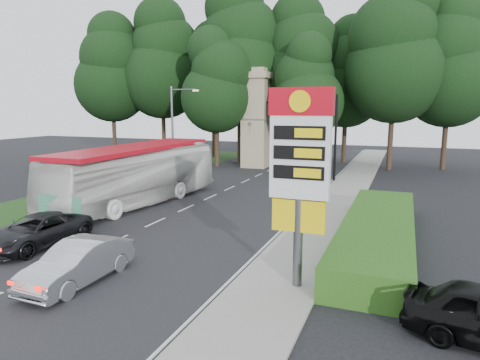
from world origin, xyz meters
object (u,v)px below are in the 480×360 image
at_px(transit_bus, 137,175).
at_px(suv_charcoal, 37,231).
at_px(streetlight_signs, 175,127).
at_px(monument, 256,118).
at_px(sedan_silver, 78,263).
at_px(gas_station_pylon, 300,161).
at_px(traffic_signal_mast, 320,126).

xyz_separation_m(transit_bus, suv_charcoal, (0.70, -8.79, -1.18)).
xyz_separation_m(streetlight_signs, monument, (4.99, 7.99, 0.67)).
relative_size(transit_bus, sedan_silver, 2.97).
relative_size(gas_station_pylon, traffic_signal_mast, 0.95).
bearing_deg(sedan_silver, streetlight_signs, 112.30).
xyz_separation_m(traffic_signal_mast, transit_bus, (-9.18, -13.03, -2.79)).
bearing_deg(traffic_signal_mast, monument, 142.00).
bearing_deg(streetlight_signs, monument, 58.03).
relative_size(gas_station_pylon, sedan_silver, 1.50).
bearing_deg(gas_station_pylon, suv_charcoal, 179.17).
xyz_separation_m(traffic_signal_mast, sedan_silver, (-3.88, -24.36, -3.92)).
xyz_separation_m(streetlight_signs, suv_charcoal, (4.19, -19.84, -3.73)).
distance_m(transit_bus, suv_charcoal, 8.90).
bearing_deg(suv_charcoal, monument, 90.71).
bearing_deg(monument, gas_station_pylon, -68.20).
distance_m(gas_station_pylon, traffic_signal_mast, 22.29).
relative_size(gas_station_pylon, transit_bus, 0.51).
distance_m(gas_station_pylon, streetlight_signs, 25.74).
bearing_deg(monument, transit_bus, -94.51).
height_order(gas_station_pylon, monument, monument).
bearing_deg(transit_bus, suv_charcoal, -79.00).
distance_m(gas_station_pylon, monument, 30.17).
height_order(gas_station_pylon, sedan_silver, gas_station_pylon).
bearing_deg(sedan_silver, suv_charcoal, 152.03).
relative_size(traffic_signal_mast, monument, 0.72).
bearing_deg(sedan_silver, gas_station_pylon, 18.54).
distance_m(streetlight_signs, sedan_silver, 24.32).
bearing_deg(transit_bus, streetlight_signs, 113.97).
height_order(streetlight_signs, monument, monument).
bearing_deg(suv_charcoal, traffic_signal_mast, 71.12).
xyz_separation_m(gas_station_pylon, sedan_silver, (-7.40, -2.36, -3.70)).
height_order(transit_bus, suv_charcoal, transit_bus).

